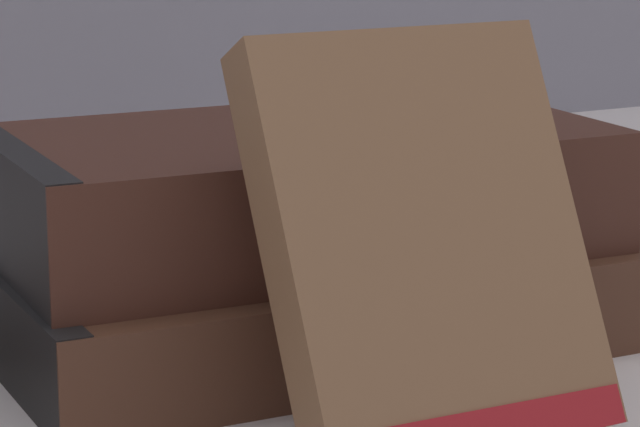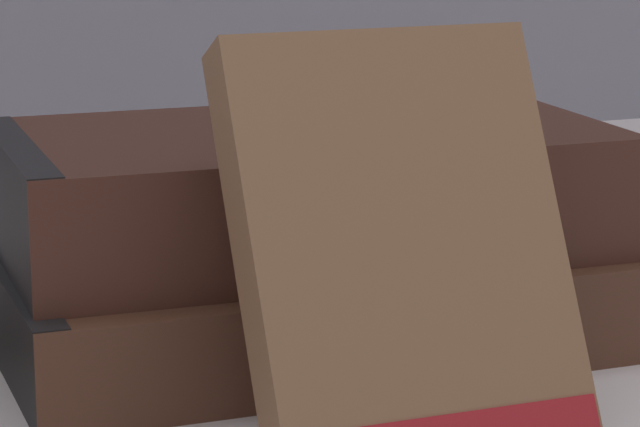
{
  "view_description": "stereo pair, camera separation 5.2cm",
  "coord_description": "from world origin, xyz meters",
  "px_view_note": "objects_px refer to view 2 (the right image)",
  "views": [
    {
      "loc": [
        -0.21,
        -0.47,
        0.18
      ],
      "look_at": [
        0.02,
        -0.0,
        0.05
      ],
      "focal_mm": 85.0,
      "sensor_mm": 36.0,
      "label": 1
    },
    {
      "loc": [
        -0.17,
        -0.49,
        0.18
      ],
      "look_at": [
        0.02,
        -0.0,
        0.05
      ],
      "focal_mm": 85.0,
      "sensor_mm": 36.0,
      "label": 2
    }
  ],
  "objects_px": {
    "book_leaning_front": "(403,259)",
    "pocket_watch": "(385,129)",
    "book_flat_bottom": "(324,300)",
    "book_flat_top": "(291,189)"
  },
  "relations": [
    {
      "from": "book_leaning_front",
      "to": "pocket_watch",
      "type": "relative_size",
      "value": 2.64
    },
    {
      "from": "book_flat_bottom",
      "to": "book_leaning_front",
      "type": "bearing_deg",
      "value": -96.44
    },
    {
      "from": "book_leaning_front",
      "to": "book_flat_top",
      "type": "bearing_deg",
      "value": 88.6
    },
    {
      "from": "book_flat_top",
      "to": "pocket_watch",
      "type": "distance_m",
      "value": 0.05
    },
    {
      "from": "book_flat_top",
      "to": "book_leaning_front",
      "type": "xyz_separation_m",
      "value": [
        -0.0,
        -0.11,
        0.0
      ]
    },
    {
      "from": "book_flat_top",
      "to": "pocket_watch",
      "type": "relative_size",
      "value": 4.67
    },
    {
      "from": "book_flat_bottom",
      "to": "book_flat_top",
      "type": "bearing_deg",
      "value": 128.63
    },
    {
      "from": "book_flat_bottom",
      "to": "book_leaning_front",
      "type": "relative_size",
      "value": 1.95
    },
    {
      "from": "book_flat_top",
      "to": "pocket_watch",
      "type": "bearing_deg",
      "value": -44.46
    },
    {
      "from": "book_flat_top",
      "to": "pocket_watch",
      "type": "xyz_separation_m",
      "value": [
        0.03,
        -0.03,
        0.03
      ]
    }
  ]
}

